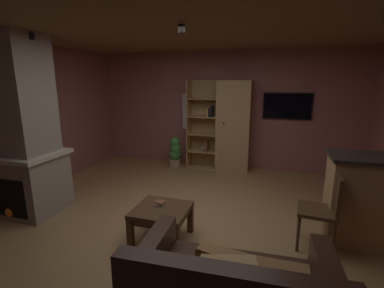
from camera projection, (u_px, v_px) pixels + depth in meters
The scene contains 15 objects.
floor at pixel (184, 226), 3.77m from camera, with size 5.80×5.62×0.02m, color #A37A4C.
wall_back at pixel (224, 110), 6.13m from camera, with size 5.92×0.06×2.55m, color #9E5B56.
wall_left at pixel (6, 123), 4.31m from camera, with size 0.06×5.62×2.55m, color #9E5B56.
ceiling at pixel (182, 25), 3.19m from camera, with size 5.80×5.62×0.02m, color brown.
window_pane_back at pixel (194, 112), 6.30m from camera, with size 0.56×0.01×0.81m, color white.
stone_fireplace at pixel (22, 136), 3.95m from camera, with size 0.99×0.85×2.55m.
bookshelf_cabinet at pixel (229, 127), 5.90m from camera, with size 1.35×0.41×1.93m.
coffee_table at pixel (162, 214), 3.37m from camera, with size 0.65×0.61×0.42m.
table_book_0 at pixel (160, 204), 3.42m from camera, with size 0.13×0.10×0.03m, color beige.
table_book_1 at pixel (160, 202), 3.41m from camera, with size 0.12×0.09×0.02m, color brown.
dining_chair at pixel (325, 206), 3.14m from camera, with size 0.46×0.46×0.92m.
potted_floor_plant at pixel (175, 152), 6.19m from camera, with size 0.30×0.31×0.70m.
wall_mounted_tv at pixel (287, 106), 5.67m from camera, with size 0.96×0.06×0.54m.
track_light_spot_0 at pixel (32, 36), 3.53m from camera, with size 0.07×0.07×0.09m, color black.
track_light_spot_1 at pixel (181, 29), 3.00m from camera, with size 0.07×0.07×0.09m, color black.
Camera 1 is at (1.10, -3.24, 1.94)m, focal length 25.78 mm.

